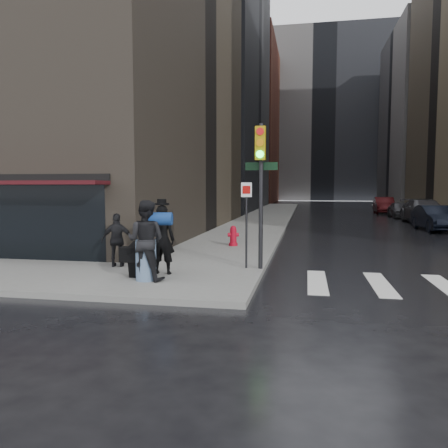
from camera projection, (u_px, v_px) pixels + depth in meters
The scene contains 15 objects.
ground at pixel (180, 285), 11.27m from camera, with size 140.00×140.00×0.00m, color black.
sidewalk_left at pixel (269, 215), 37.70m from camera, with size 4.00×50.00×0.15m, color slate.
sidewalk_right at pixel (436, 217), 35.20m from camera, with size 3.00×50.00×0.15m, color slate.
bldg_left_mid at pixel (164, 59), 49.45m from camera, with size 22.00×24.00×34.00m, color slate.
bldg_left_far at pixel (210, 125), 73.28m from camera, with size 22.00×20.00×26.00m, color brown.
bldg_distant at pixel (322, 118), 85.17m from camera, with size 40.00×12.00×32.00m, color slate.
man_overcoat at pixel (157, 242), 11.78m from camera, with size 1.07×1.08×2.08m.
man_jeans at pixel (146, 240), 11.03m from camera, with size 1.45×0.82×2.04m.
man_greycoat at pixel (117, 240), 12.94m from camera, with size 1.00×0.60×1.59m.
traffic_light at pixel (259, 176), 12.38m from camera, with size 1.04×0.46×4.16m.
fire_hydrant at pixel (233, 237), 17.61m from camera, with size 0.47×0.36×0.81m.
parked_car_2 at pixel (435, 218), 25.16m from camera, with size 1.54×4.41×1.45m, color black.
parked_car_3 at pixel (424, 211), 30.42m from camera, with size 2.35×5.79×1.68m, color #3F3F44.
parked_car_4 at pixel (400, 210), 35.94m from camera, with size 1.57×3.90×1.33m, color #444449.
parked_car_5 at pixel (384, 205), 41.41m from camera, with size 1.66×4.76×1.57m, color #3D0C0E.
Camera 1 is at (3.19, -10.69, 2.51)m, focal length 35.00 mm.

